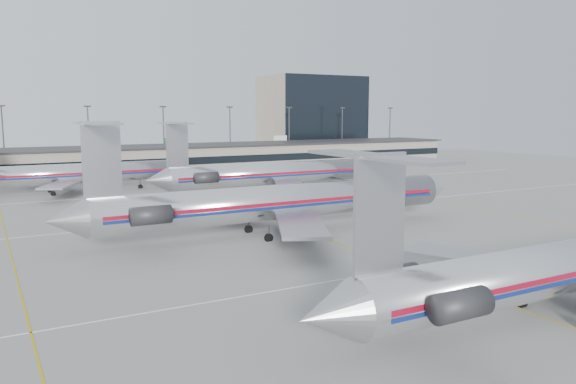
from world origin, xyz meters
TOP-DOWN VIEW (x-y plane):
  - ground at (0.00, 0.00)m, footprint 260.00×260.00m
  - apron_markings at (0.00, 10.00)m, footprint 160.00×0.15m
  - terminal at (0.00, 97.97)m, footprint 162.00×17.00m
  - light_mast_row at (0.00, 112.00)m, footprint 163.60×0.40m
  - distant_building at (62.00, 128.00)m, footprint 30.00×20.00m
  - jet_foreground at (2.41, -3.84)m, footprint 44.00×25.91m
  - jet_second_row at (-3.66, 27.67)m, footprint 49.03×28.87m
  - jet_third_row at (10.92, 55.82)m, footprint 44.92×27.63m
  - jet_back_row at (-19.84, 74.10)m, footprint 41.73×25.67m

SIDE VIEW (x-z plane):
  - ground at x=0.00m, z-range 0.00..0.00m
  - apron_markings at x=0.00m, z-range 0.00..0.02m
  - terminal at x=0.00m, z-range 0.03..6.28m
  - jet_back_row at x=-19.84m, z-range -2.39..9.02m
  - jet_foreground at x=2.41m, z-range -2.42..9.10m
  - jet_third_row at x=10.92m, z-range -2.58..9.71m
  - jet_second_row at x=-3.66m, z-range -2.69..10.14m
  - light_mast_row at x=0.00m, z-range 0.94..16.22m
  - distant_building at x=62.00m, z-range 0.00..25.00m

